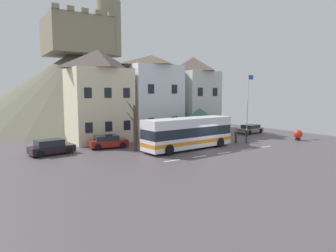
{
  "coord_description": "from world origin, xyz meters",
  "views": [
    {
      "loc": [
        -19.57,
        -21.59,
        5.61
      ],
      "look_at": [
        -2.23,
        5.04,
        2.11
      ],
      "focal_mm": 31.61,
      "sensor_mm": 36.0,
      "label": 1
    }
  ],
  "objects_px": {
    "parked_car_01": "(108,142)",
    "townhouse_00": "(99,96)",
    "parked_car_02": "(250,129)",
    "townhouse_02": "(193,95)",
    "pedestrian_01": "(236,136)",
    "transit_bus": "(189,133)",
    "parked_car_00": "(212,132)",
    "townhouse_01": "(152,96)",
    "harbour_buoy": "(298,134)",
    "public_bench": "(188,134)",
    "flagpole": "(248,101)",
    "pedestrian_02": "(222,133)",
    "hilltop_castle": "(78,85)",
    "bus_shelter": "(200,114)",
    "parked_car_03": "(51,147)",
    "pedestrian_00": "(246,135)",
    "bare_tree_00": "(135,127)"
  },
  "relations": [
    {
      "from": "parked_car_01",
      "to": "townhouse_00",
      "type": "bearing_deg",
      "value": 87.38
    },
    {
      "from": "townhouse_00",
      "to": "parked_car_02",
      "type": "height_order",
      "value": "townhouse_00"
    },
    {
      "from": "townhouse_02",
      "to": "pedestrian_01",
      "type": "height_order",
      "value": "townhouse_02"
    },
    {
      "from": "townhouse_00",
      "to": "townhouse_02",
      "type": "relative_size",
      "value": 0.99
    },
    {
      "from": "transit_bus",
      "to": "parked_car_00",
      "type": "xyz_separation_m",
      "value": [
        7.38,
        4.84,
        -0.94
      ]
    },
    {
      "from": "townhouse_01",
      "to": "harbour_buoy",
      "type": "distance_m",
      "value": 18.57
    },
    {
      "from": "public_bench",
      "to": "flagpole",
      "type": "xyz_separation_m",
      "value": [
        7.03,
        -3.47,
        4.14
      ]
    },
    {
      "from": "pedestrian_02",
      "to": "parked_car_02",
      "type": "bearing_deg",
      "value": 18.11
    },
    {
      "from": "hilltop_castle",
      "to": "flagpole",
      "type": "xyz_separation_m",
      "value": [
        13.78,
        -28.04,
        -2.47
      ]
    },
    {
      "from": "townhouse_00",
      "to": "bus_shelter",
      "type": "xyz_separation_m",
      "value": [
        10.59,
        -5.62,
        -2.21
      ]
    },
    {
      "from": "townhouse_02",
      "to": "hilltop_castle",
      "type": "height_order",
      "value": "hilltop_castle"
    },
    {
      "from": "hilltop_castle",
      "to": "flagpole",
      "type": "bearing_deg",
      "value": -63.83
    },
    {
      "from": "townhouse_00",
      "to": "public_bench",
      "type": "relative_size",
      "value": 6.75
    },
    {
      "from": "townhouse_01",
      "to": "parked_car_03",
      "type": "distance_m",
      "value": 15.1
    },
    {
      "from": "transit_bus",
      "to": "hilltop_castle",
      "type": "bearing_deg",
      "value": 89.03
    },
    {
      "from": "parked_car_00",
      "to": "pedestrian_00",
      "type": "height_order",
      "value": "pedestrian_00"
    },
    {
      "from": "parked_car_03",
      "to": "townhouse_02",
      "type": "bearing_deg",
      "value": 6.72
    },
    {
      "from": "transit_bus",
      "to": "bus_shelter",
      "type": "xyz_separation_m",
      "value": [
        4.86,
        4.23,
        1.51
      ]
    },
    {
      "from": "hilltop_castle",
      "to": "bus_shelter",
      "type": "relative_size",
      "value": 10.74
    },
    {
      "from": "townhouse_02",
      "to": "bus_shelter",
      "type": "xyz_separation_m",
      "value": [
        -3.58,
        -5.98,
        -2.27
      ]
    },
    {
      "from": "townhouse_01",
      "to": "bare_tree_00",
      "type": "relative_size",
      "value": 2.13
    },
    {
      "from": "hilltop_castle",
      "to": "public_bench",
      "type": "distance_m",
      "value": 26.32
    },
    {
      "from": "pedestrian_00",
      "to": "bare_tree_00",
      "type": "relative_size",
      "value": 0.33
    },
    {
      "from": "townhouse_00",
      "to": "flagpole",
      "type": "xyz_separation_m",
      "value": [
        17.59,
        -6.92,
        -0.71
      ]
    },
    {
      "from": "parked_car_00",
      "to": "parked_car_02",
      "type": "bearing_deg",
      "value": 2.4
    },
    {
      "from": "townhouse_01",
      "to": "parked_car_03",
      "type": "xyz_separation_m",
      "value": [
        -13.57,
        -4.81,
        -4.56
      ]
    },
    {
      "from": "parked_car_00",
      "to": "pedestrian_00",
      "type": "distance_m",
      "value": 5.4
    },
    {
      "from": "townhouse_00",
      "to": "transit_bus",
      "type": "xyz_separation_m",
      "value": [
        5.73,
        -9.85,
        -3.72
      ]
    },
    {
      "from": "parked_car_02",
      "to": "townhouse_01",
      "type": "bearing_deg",
      "value": -26.15
    },
    {
      "from": "flagpole",
      "to": "townhouse_00",
      "type": "bearing_deg",
      "value": 158.52
    },
    {
      "from": "bare_tree_00",
      "to": "townhouse_00",
      "type": "bearing_deg",
      "value": 95.83
    },
    {
      "from": "bus_shelter",
      "to": "pedestrian_01",
      "type": "relative_size",
      "value": 2.58
    },
    {
      "from": "pedestrian_01",
      "to": "public_bench",
      "type": "bearing_deg",
      "value": 107.29
    },
    {
      "from": "parked_car_03",
      "to": "pedestrian_01",
      "type": "relative_size",
      "value": 2.75
    },
    {
      "from": "parked_car_01",
      "to": "flagpole",
      "type": "relative_size",
      "value": 0.5
    },
    {
      "from": "pedestrian_00",
      "to": "pedestrian_01",
      "type": "distance_m",
      "value": 1.23
    },
    {
      "from": "parked_car_01",
      "to": "public_bench",
      "type": "relative_size",
      "value": 2.57
    },
    {
      "from": "parked_car_02",
      "to": "pedestrian_01",
      "type": "height_order",
      "value": "pedestrian_01"
    },
    {
      "from": "townhouse_01",
      "to": "hilltop_castle",
      "type": "distance_m",
      "value": 21.62
    },
    {
      "from": "townhouse_02",
      "to": "public_bench",
      "type": "xyz_separation_m",
      "value": [
        -3.62,
        -3.81,
        -4.91
      ]
    },
    {
      "from": "parked_car_01",
      "to": "parked_car_02",
      "type": "xyz_separation_m",
      "value": [
        21.23,
        -0.2,
        -0.05
      ]
    },
    {
      "from": "parked_car_03",
      "to": "flagpole",
      "type": "xyz_separation_m",
      "value": [
        24.09,
        -1.94,
        3.93
      ]
    },
    {
      "from": "pedestrian_00",
      "to": "public_bench",
      "type": "bearing_deg",
      "value": 113.78
    },
    {
      "from": "townhouse_02",
      "to": "parked_car_02",
      "type": "height_order",
      "value": "townhouse_02"
    },
    {
      "from": "parked_car_02",
      "to": "public_bench",
      "type": "height_order",
      "value": "parked_car_02"
    },
    {
      "from": "townhouse_02",
      "to": "pedestrian_01",
      "type": "bearing_deg",
      "value": -99.2
    },
    {
      "from": "transit_bus",
      "to": "parked_car_02",
      "type": "xyz_separation_m",
      "value": [
        14.66,
        4.92,
        -1.0
      ]
    },
    {
      "from": "parked_car_02",
      "to": "hilltop_castle",
      "type": "bearing_deg",
      "value": -64.06
    },
    {
      "from": "bus_shelter",
      "to": "parked_car_02",
      "type": "xyz_separation_m",
      "value": [
        9.8,
        0.69,
        -2.51
      ]
    },
    {
      "from": "parked_car_03",
      "to": "harbour_buoy",
      "type": "distance_m",
      "value": 27.73
    }
  ]
}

